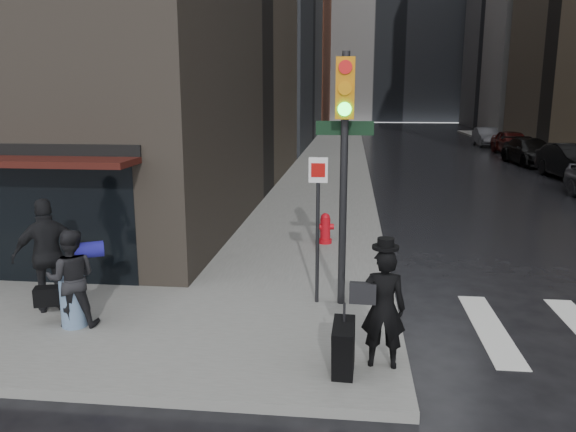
{
  "coord_description": "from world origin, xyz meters",
  "views": [
    {
      "loc": [
        1.11,
        -8.15,
        3.87
      ],
      "look_at": [
        -0.2,
        3.53,
        1.3
      ],
      "focal_mm": 35.0,
      "sensor_mm": 36.0,
      "label": 1
    }
  ],
  "objects_px": {
    "fire_hydrant": "(325,230)",
    "parked_car_3": "(531,152)",
    "man_overcoat": "(375,314)",
    "parked_car_4": "(512,142)",
    "traffic_light": "(342,146)",
    "parked_car_2": "(575,162)",
    "man_jeans": "(71,278)",
    "parked_car_5": "(486,137)",
    "man_greycoat": "(48,255)"
  },
  "relations": [
    {
      "from": "fire_hydrant",
      "to": "parked_car_3",
      "type": "distance_m",
      "value": 21.49
    },
    {
      "from": "man_overcoat",
      "to": "parked_car_4",
      "type": "xyz_separation_m",
      "value": [
        10.07,
        31.02,
        -0.16
      ]
    },
    {
      "from": "traffic_light",
      "to": "parked_car_2",
      "type": "bearing_deg",
      "value": 59.78
    },
    {
      "from": "man_jeans",
      "to": "fire_hydrant",
      "type": "bearing_deg",
      "value": -142.24
    },
    {
      "from": "parked_car_4",
      "to": "traffic_light",
      "type": "bearing_deg",
      "value": -112.99
    },
    {
      "from": "man_overcoat",
      "to": "traffic_light",
      "type": "xyz_separation_m",
      "value": [
        -0.54,
        2.32,
        2.06
      ]
    },
    {
      "from": "parked_car_4",
      "to": "parked_car_5",
      "type": "bearing_deg",
      "value": 90.58
    },
    {
      "from": "man_jeans",
      "to": "man_greycoat",
      "type": "bearing_deg",
      "value": -59.33
    },
    {
      "from": "traffic_light",
      "to": "parked_car_3",
      "type": "height_order",
      "value": "traffic_light"
    },
    {
      "from": "fire_hydrant",
      "to": "traffic_light",
      "type": "bearing_deg",
      "value": -83.98
    },
    {
      "from": "man_overcoat",
      "to": "parked_car_5",
      "type": "height_order",
      "value": "man_overcoat"
    },
    {
      "from": "man_jeans",
      "to": "parked_car_3",
      "type": "height_order",
      "value": "man_jeans"
    },
    {
      "from": "traffic_light",
      "to": "parked_car_4",
      "type": "xyz_separation_m",
      "value": [
        10.6,
        28.7,
        -2.23
      ]
    },
    {
      "from": "fire_hydrant",
      "to": "parked_car_5",
      "type": "height_order",
      "value": "parked_car_5"
    },
    {
      "from": "fire_hydrant",
      "to": "parked_car_3",
      "type": "bearing_deg",
      "value": 60.64
    },
    {
      "from": "parked_car_5",
      "to": "man_jeans",
      "type": "bearing_deg",
      "value": -110.51
    },
    {
      "from": "traffic_light",
      "to": "parked_car_4",
      "type": "height_order",
      "value": "traffic_light"
    },
    {
      "from": "man_overcoat",
      "to": "man_jeans",
      "type": "relative_size",
      "value": 1.16
    },
    {
      "from": "man_jeans",
      "to": "fire_hydrant",
      "type": "relative_size",
      "value": 2.09
    },
    {
      "from": "man_jeans",
      "to": "parked_car_4",
      "type": "distance_m",
      "value": 33.58
    },
    {
      "from": "parked_car_4",
      "to": "parked_car_2",
      "type": "bearing_deg",
      "value": -94.17
    },
    {
      "from": "man_jeans",
      "to": "parked_car_5",
      "type": "xyz_separation_m",
      "value": [
        14.55,
        35.83,
        -0.28
      ]
    },
    {
      "from": "parked_car_3",
      "to": "parked_car_4",
      "type": "xyz_separation_m",
      "value": [
        0.52,
        5.72,
        0.05
      ]
    },
    {
      "from": "parked_car_2",
      "to": "man_greycoat",
      "type": "bearing_deg",
      "value": -134.31
    },
    {
      "from": "parked_car_2",
      "to": "parked_car_4",
      "type": "bearing_deg",
      "value": 84.56
    },
    {
      "from": "man_greycoat",
      "to": "parked_car_3",
      "type": "height_order",
      "value": "man_greycoat"
    },
    {
      "from": "parked_car_3",
      "to": "parked_car_2",
      "type": "bearing_deg",
      "value": -92.45
    },
    {
      "from": "parked_car_4",
      "to": "fire_hydrant",
      "type": "bearing_deg",
      "value": -117.04
    },
    {
      "from": "parked_car_4",
      "to": "parked_car_5",
      "type": "height_order",
      "value": "parked_car_4"
    },
    {
      "from": "man_jeans",
      "to": "fire_hydrant",
      "type": "distance_m",
      "value": 6.85
    },
    {
      "from": "traffic_light",
      "to": "parked_car_3",
      "type": "relative_size",
      "value": 0.89
    },
    {
      "from": "fire_hydrant",
      "to": "parked_car_2",
      "type": "relative_size",
      "value": 0.16
    },
    {
      "from": "traffic_light",
      "to": "parked_car_3",
      "type": "xyz_separation_m",
      "value": [
        10.09,
        22.98,
        -2.28
      ]
    },
    {
      "from": "man_jeans",
      "to": "parked_car_5",
      "type": "bearing_deg",
      "value": -130.25
    },
    {
      "from": "man_greycoat",
      "to": "traffic_light",
      "type": "xyz_separation_m",
      "value": [
        5.0,
        0.78,
        1.85
      ]
    },
    {
      "from": "parked_car_5",
      "to": "man_greycoat",
      "type": "bearing_deg",
      "value": -111.85
    },
    {
      "from": "man_overcoat",
      "to": "man_greycoat",
      "type": "height_order",
      "value": "man_greycoat"
    },
    {
      "from": "traffic_light",
      "to": "parked_car_2",
      "type": "xyz_separation_m",
      "value": [
        10.31,
        17.26,
        -2.18
      ]
    },
    {
      "from": "traffic_light",
      "to": "parked_car_4",
      "type": "bearing_deg",
      "value": 70.37
    },
    {
      "from": "parked_car_2",
      "to": "parked_car_5",
      "type": "bearing_deg",
      "value": 86.14
    },
    {
      "from": "man_greycoat",
      "to": "fire_hydrant",
      "type": "relative_size",
      "value": 2.56
    },
    {
      "from": "man_overcoat",
      "to": "parked_car_3",
      "type": "xyz_separation_m",
      "value": [
        9.55,
        25.3,
        -0.21
      ]
    },
    {
      "from": "parked_car_2",
      "to": "man_overcoat",
      "type": "bearing_deg",
      "value": -120.52
    },
    {
      "from": "parked_car_3",
      "to": "parked_car_4",
      "type": "relative_size",
      "value": 1.1
    },
    {
      "from": "parked_car_2",
      "to": "traffic_light",
      "type": "bearing_deg",
      "value": -124.84
    },
    {
      "from": "parked_car_5",
      "to": "traffic_light",
      "type": "bearing_deg",
      "value": -105.02
    },
    {
      "from": "man_jeans",
      "to": "parked_car_5",
      "type": "relative_size",
      "value": 0.39
    },
    {
      "from": "parked_car_3",
      "to": "fire_hydrant",
      "type": "bearing_deg",
      "value": -124.06
    },
    {
      "from": "fire_hydrant",
      "to": "parked_car_3",
      "type": "xyz_separation_m",
      "value": [
        10.53,
        18.73,
        0.22
      ]
    },
    {
      "from": "parked_car_5",
      "to": "man_overcoat",
      "type": "bearing_deg",
      "value": -103.25
    }
  ]
}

